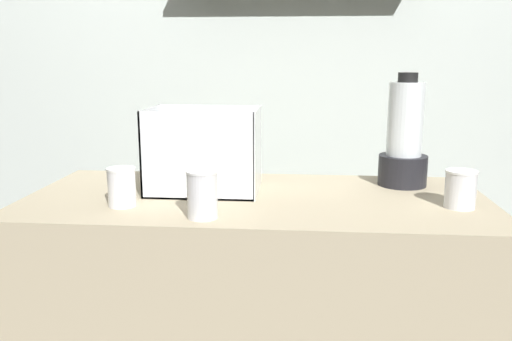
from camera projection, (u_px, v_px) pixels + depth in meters
counter at (256, 331)px, 1.72m from camera, size 1.40×0.64×0.90m
back_wall_unit at (272, 69)px, 2.30m from camera, size 2.60×0.24×2.50m
carrot_display_bin at (201, 166)px, 1.67m from camera, size 0.34×0.23×0.26m
blender_pitcher at (404, 141)px, 1.74m from camera, size 0.16×0.16×0.37m
juice_cup_mango_far_left at (122, 189)px, 1.51m from camera, size 0.08×0.08×0.11m
juice_cup_orange_left at (202, 197)px, 1.40m from camera, size 0.08×0.08×0.13m
juice_cup_beet_middle at (460, 191)px, 1.49m from camera, size 0.09×0.09×0.11m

